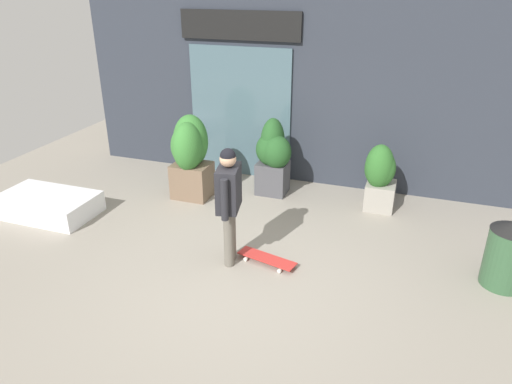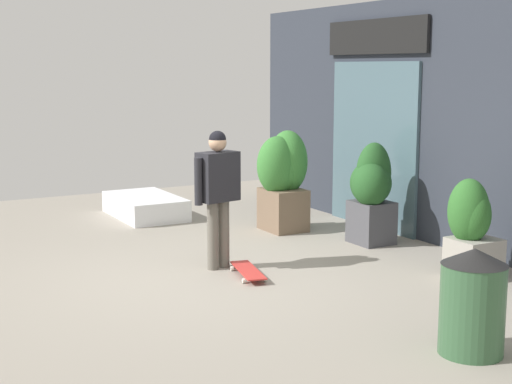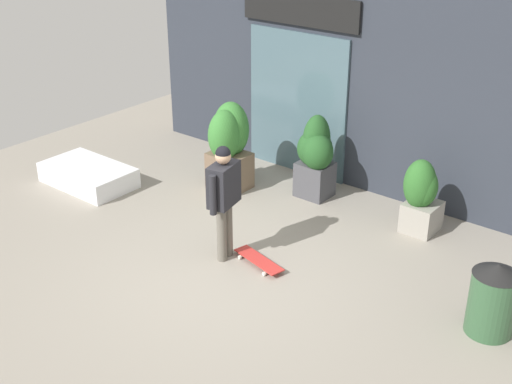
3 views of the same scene
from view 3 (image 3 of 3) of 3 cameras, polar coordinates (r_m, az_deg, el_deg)
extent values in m
plane|color=gray|center=(8.80, -2.48, -6.55)|extent=(12.00, 12.00, 0.00)
cube|color=#2D333D|center=(10.63, 9.33, 8.51)|extent=(8.40, 0.25, 3.22)
cube|color=#47606B|center=(11.24, 3.51, 7.51)|extent=(1.92, 0.06, 2.38)
cube|color=black|center=(10.84, 3.73, 15.21)|extent=(2.18, 0.05, 0.49)
cylinder|color=#666056|center=(8.91, -2.42, -3.11)|extent=(0.13, 0.13, 0.79)
cylinder|color=#666056|center=(8.79, -2.93, -3.56)|extent=(0.13, 0.13, 0.79)
cube|color=#232328|center=(8.55, -2.76, 0.65)|extent=(0.35, 0.51, 0.56)
cylinder|color=#232328|center=(8.78, -1.87, 1.14)|extent=(0.09, 0.09, 0.53)
cylinder|color=#232328|center=(8.34, -3.69, -0.26)|extent=(0.09, 0.09, 0.53)
sphere|color=tan|center=(8.39, -2.82, 3.06)|extent=(0.21, 0.21, 0.21)
sphere|color=black|center=(8.38, -2.83, 3.28)|extent=(0.19, 0.19, 0.19)
cube|color=red|center=(8.85, 0.24, -5.78)|extent=(0.84, 0.40, 0.02)
cylinder|color=silver|center=(8.76, 1.91, -6.46)|extent=(0.06, 0.04, 0.05)
cylinder|color=silver|center=(8.64, 0.69, -6.98)|extent=(0.06, 0.04, 0.05)
cylinder|color=silver|center=(9.11, -0.19, -5.09)|extent=(0.06, 0.04, 0.05)
cylinder|color=silver|center=(8.99, -1.39, -5.56)|extent=(0.06, 0.04, 0.05)
cube|color=#47474C|center=(10.63, 5.01, 1.09)|extent=(0.51, 0.47, 0.56)
ellipsoid|color=#235123|center=(10.42, 5.16, 4.36)|extent=(0.41, 0.49, 0.84)
ellipsoid|color=#235123|center=(10.30, 5.25, 3.40)|extent=(0.49, 0.48, 0.56)
ellipsoid|color=#235123|center=(10.41, 5.03, 3.70)|extent=(0.56, 0.54, 0.58)
cube|color=gray|center=(9.87, 13.88, -2.05)|extent=(0.46, 0.51, 0.44)
ellipsoid|color=#2D6628|center=(9.62, 13.76, 0.68)|extent=(0.45, 0.45, 0.72)
ellipsoid|color=#2D6628|center=(9.64, 13.84, 0.49)|extent=(0.49, 0.42, 0.63)
cube|color=brown|center=(10.88, -2.25, 1.86)|extent=(0.63, 0.52, 0.60)
ellipsoid|color=#387A33|center=(10.54, -2.67, 4.86)|extent=(0.48, 0.59, 0.82)
ellipsoid|color=#387A33|center=(10.70, -2.13, 5.37)|extent=(0.59, 0.56, 0.89)
ellipsoid|color=#387A33|center=(10.68, -2.47, 4.91)|extent=(0.58, 0.55, 0.73)
cylinder|color=#335938|center=(7.93, 19.43, -8.93)|extent=(0.52, 0.52, 0.75)
cone|color=black|center=(7.70, 19.90, -6.22)|extent=(0.53, 0.53, 0.13)
cube|color=white|center=(11.36, -14.06, 1.41)|extent=(1.53, 0.90, 0.33)
camera|label=1|loc=(3.42, -33.26, 0.30)|focal=33.00mm
camera|label=2|loc=(3.98, 70.79, -31.88)|focal=52.57mm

